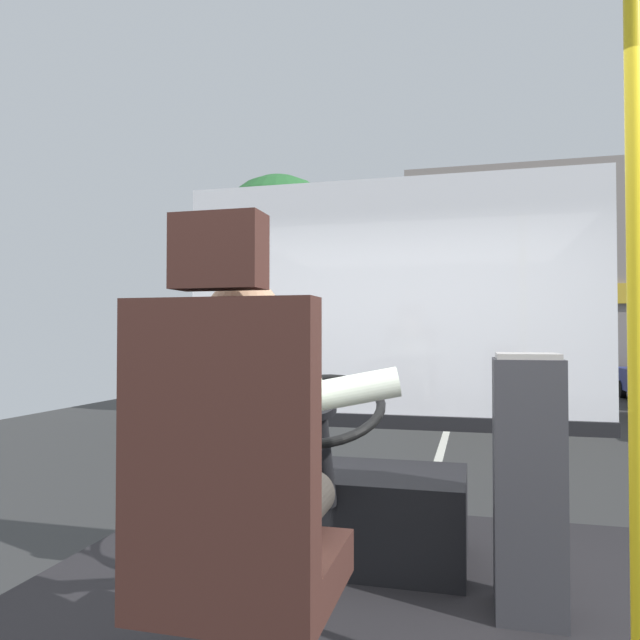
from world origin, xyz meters
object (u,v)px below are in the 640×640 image
driver_seat (234,520)px  bus_driver (250,447)px  handrail_pole (637,333)px  steering_console (342,509)px  fare_box (528,484)px  parked_car_green (610,363)px

driver_seat → bus_driver: size_ratio=1.70×
bus_driver → handrail_pole: (0.99, 0.16, 0.31)m
steering_console → handrail_pole: size_ratio=0.54×
bus_driver → fare_box: bearing=46.0°
parked_car_green → fare_box: bearing=-102.1°
driver_seat → parked_car_green: 22.73m
fare_box → parked_car_green: bearing=77.9°
driver_seat → steering_console: (0.00, 1.26, -0.33)m
parked_car_green → steering_console: bearing=-104.3°
driver_seat → handrail_pole: handrail_pole is taller
driver_seat → handrail_pole: size_ratio=0.64×
handrail_pole → driver_seat: bearing=-165.0°
bus_driver → driver_seat: bearing=-90.0°
handrail_pole → fare_box: bearing=108.4°
bus_driver → parked_car_green: 22.63m
steering_console → driver_seat: bearing=-90.0°
bus_driver → handrail_pole: size_ratio=0.38×
driver_seat → bus_driver: (-0.00, 0.11, 0.16)m
handrail_pole → fare_box: handrail_pole is taller
steering_console → bus_driver: bearing=-90.0°
steering_console → fare_box: fare_box is taller
steering_console → handrail_pole: handrail_pole is taller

